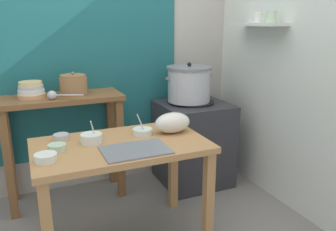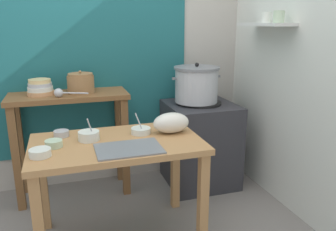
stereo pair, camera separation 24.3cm
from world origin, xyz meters
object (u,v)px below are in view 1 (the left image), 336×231
at_px(prep_table, 121,159).
at_px(prep_bowl_4, 46,157).
at_px(bowl_stack_enamel, 31,90).
at_px(stove_block, 193,142).
at_px(prep_bowl_3, 61,137).
at_px(ladle, 53,95).
at_px(prep_bowl_2, 57,147).
at_px(back_shelf_table, 63,122).
at_px(serving_tray, 136,150).
at_px(clay_pot, 74,85).
at_px(prep_bowl_0, 91,138).
at_px(prep_bowl_1, 142,131).
at_px(plastic_bag, 172,123).
at_px(steamer_pot, 189,84).

relative_size(prep_table, prep_bowl_4, 8.89).
xyz_separation_m(prep_table, bowl_stack_enamel, (-0.48, 0.79, 0.35)).
height_order(stove_block, prep_bowl_3, stove_block).
height_order(ladle, prep_bowl_2, ladle).
relative_size(back_shelf_table, prep_bowl_4, 7.76).
xyz_separation_m(serving_tray, prep_bowl_4, (-0.51, 0.04, 0.02)).
distance_m(clay_pot, prep_bowl_0, 0.73).
height_order(prep_bowl_1, prep_bowl_3, prep_bowl_1).
distance_m(ladle, plastic_bag, 0.94).
height_order(prep_table, plastic_bag, plastic_bag).
xyz_separation_m(bowl_stack_enamel, prep_bowl_4, (0.02, -0.92, -0.21)).
bearing_deg(prep_bowl_1, clay_pot, 117.66).
height_order(steamer_pot, prep_bowl_2, steamer_pot).
bearing_deg(ladle, back_shelf_table, 61.90).
bearing_deg(prep_bowl_3, ladle, 88.69).
distance_m(plastic_bag, prep_bowl_4, 0.88).
bearing_deg(steamer_pot, prep_bowl_4, -148.70).
height_order(back_shelf_table, bowl_stack_enamel, bowl_stack_enamel).
bearing_deg(prep_bowl_2, serving_tray, -22.48).
bearing_deg(serving_tray, prep_bowl_4, 175.28).
distance_m(prep_bowl_0, prep_bowl_1, 0.36).
xyz_separation_m(stove_block, plastic_bag, (-0.47, -0.58, 0.41)).
distance_m(stove_block, ladle, 1.32).
bearing_deg(ladle, prep_bowl_0, -74.14).
bearing_deg(plastic_bag, back_shelf_table, 133.15).
bearing_deg(steamer_pot, plastic_bag, -125.83).
relative_size(stove_block, prep_bowl_3, 7.74).
height_order(prep_table, prep_bowl_0, prep_bowl_0).
height_order(stove_block, prep_bowl_0, prep_bowl_0).
relative_size(clay_pot, prep_bowl_2, 2.04).
bearing_deg(prep_table, prep_bowl_2, 178.53).
xyz_separation_m(steamer_pot, plastic_bag, (-0.43, -0.60, -0.15)).
relative_size(prep_bowl_1, prep_bowl_3, 1.50).
xyz_separation_m(clay_pot, prep_bowl_4, (-0.30, -0.89, -0.24)).
xyz_separation_m(ladle, serving_tray, (0.38, -0.81, -0.21)).
bearing_deg(steamer_pot, bowl_stack_enamel, 174.02).
bearing_deg(prep_bowl_0, plastic_bag, -1.38).
bearing_deg(back_shelf_table, prep_bowl_1, -55.65).
xyz_separation_m(prep_table, prep_bowl_2, (-0.39, 0.01, 0.14)).
bearing_deg(prep_bowl_3, prep_bowl_1, -11.32).
bearing_deg(plastic_bag, prep_table, -171.51).
height_order(serving_tray, plastic_bag, plastic_bag).
bearing_deg(ladle, prep_bowl_4, -99.62).
distance_m(back_shelf_table, clay_pot, 0.32).
distance_m(prep_table, prep_bowl_2, 0.41).
xyz_separation_m(prep_table, back_shelf_table, (-0.27, 0.76, 0.07)).
relative_size(stove_block, prep_bowl_1, 5.15).
distance_m(stove_block, serving_tray, 1.20).
bearing_deg(back_shelf_table, ladle, -118.10).
bearing_deg(clay_pot, back_shelf_table, -180.00).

